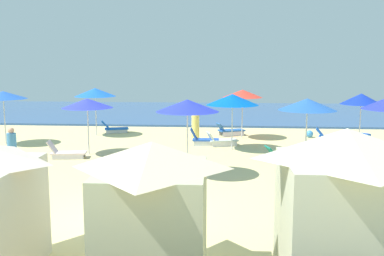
{
  "coord_description": "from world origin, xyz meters",
  "views": [
    {
      "loc": [
        2.57,
        -10.61,
        3.9
      ],
      "look_at": [
        1.04,
        8.74,
        0.98
      ],
      "focal_mm": 42.2,
      "sensor_mm": 36.0,
      "label": 1
    }
  ],
  "objects_px": {
    "cabana_2": "(153,211)",
    "lounge_chair_1_0": "(281,155)",
    "beachgoer_0": "(195,124)",
    "lounge_chair_4_0": "(65,152)",
    "umbrella_4": "(87,103)",
    "lounge_chair_3_0": "(148,162)",
    "cooler_box_1": "(364,137)",
    "lounge_chair_5_0": "(114,128)",
    "lounge_chair_9_0": "(230,131)",
    "umbrella_0": "(232,100)",
    "lounge_chair_0_0": "(221,140)",
    "umbrella_9": "(243,94)",
    "umbrella_1": "(307,104)",
    "beachgoer_1": "(12,150)",
    "umbrella_2": "(3,95)",
    "umbrella_3": "(187,106)",
    "umbrella_5": "(95,92)",
    "cabana_3": "(343,211)",
    "lounge_chair_0_1": "(203,139)",
    "beach_ball_2": "(310,134)",
    "umbrella_7": "(361,99)",
    "lounge_chair_7_0": "(331,137)"
  },
  "relations": [
    {
      "from": "lounge_chair_1_0",
      "to": "cooler_box_1",
      "type": "height_order",
      "value": "lounge_chair_1_0"
    },
    {
      "from": "lounge_chair_7_0",
      "to": "umbrella_1",
      "type": "bearing_deg",
      "value": 171.9
    },
    {
      "from": "cabana_2",
      "to": "lounge_chair_9_0",
      "type": "height_order",
      "value": "cabana_2"
    },
    {
      "from": "cooler_box_1",
      "to": "lounge_chair_7_0",
      "type": "bearing_deg",
      "value": -106.67
    },
    {
      "from": "cabana_3",
      "to": "lounge_chair_4_0",
      "type": "height_order",
      "value": "cabana_3"
    },
    {
      "from": "cabana_3",
      "to": "umbrella_1",
      "type": "distance_m",
      "value": 9.46
    },
    {
      "from": "lounge_chair_0_1",
      "to": "umbrella_2",
      "type": "xyz_separation_m",
      "value": [
        -9.26,
        -0.44,
        2.03
      ]
    },
    {
      "from": "beachgoer_0",
      "to": "lounge_chair_4_0",
      "type": "bearing_deg",
      "value": 164.5
    },
    {
      "from": "lounge_chair_1_0",
      "to": "umbrella_2",
      "type": "relative_size",
      "value": 0.57
    },
    {
      "from": "lounge_chair_0_1",
      "to": "umbrella_4",
      "type": "distance_m",
      "value": 5.57
    },
    {
      "from": "umbrella_9",
      "to": "cooler_box_1",
      "type": "bearing_deg",
      "value": 0.57
    },
    {
      "from": "lounge_chair_0_0",
      "to": "lounge_chair_9_0",
      "type": "height_order",
      "value": "lounge_chair_9_0"
    },
    {
      "from": "umbrella_2",
      "to": "umbrella_3",
      "type": "height_order",
      "value": "umbrella_3"
    },
    {
      "from": "umbrella_0",
      "to": "lounge_chair_4_0",
      "type": "distance_m",
      "value": 7.35
    },
    {
      "from": "umbrella_1",
      "to": "beachgoer_1",
      "type": "relative_size",
      "value": 1.64
    },
    {
      "from": "umbrella_4",
      "to": "beach_ball_2",
      "type": "relative_size",
      "value": 6.49
    },
    {
      "from": "umbrella_9",
      "to": "beachgoer_1",
      "type": "relative_size",
      "value": 1.59
    },
    {
      "from": "lounge_chair_4_0",
      "to": "beachgoer_1",
      "type": "distance_m",
      "value": 2.41
    },
    {
      "from": "umbrella_4",
      "to": "lounge_chair_3_0",
      "type": "bearing_deg",
      "value": -39.65
    },
    {
      "from": "lounge_chair_0_1",
      "to": "lounge_chair_1_0",
      "type": "height_order",
      "value": "lounge_chair_0_1"
    },
    {
      "from": "beachgoer_1",
      "to": "umbrella_5",
      "type": "bearing_deg",
      "value": 169.52
    },
    {
      "from": "lounge_chair_1_0",
      "to": "umbrella_5",
      "type": "relative_size",
      "value": 0.58
    },
    {
      "from": "lounge_chair_0_0",
      "to": "beachgoer_0",
      "type": "bearing_deg",
      "value": 22.19
    },
    {
      "from": "umbrella_5",
      "to": "cooler_box_1",
      "type": "height_order",
      "value": "umbrella_5"
    },
    {
      "from": "lounge_chair_4_0",
      "to": "umbrella_9",
      "type": "xyz_separation_m",
      "value": [
        7.23,
        5.3,
        2.02
      ]
    },
    {
      "from": "lounge_chair_9_0",
      "to": "umbrella_9",
      "type": "bearing_deg",
      "value": -162.92
    },
    {
      "from": "umbrella_3",
      "to": "beachgoer_0",
      "type": "height_order",
      "value": "umbrella_3"
    },
    {
      "from": "umbrella_2",
      "to": "beachgoer_1",
      "type": "relative_size",
      "value": 1.62
    },
    {
      "from": "cabana_2",
      "to": "lounge_chair_1_0",
      "type": "xyz_separation_m",
      "value": [
        3.4,
        10.03,
        -1.06
      ]
    },
    {
      "from": "umbrella_9",
      "to": "beach_ball_2",
      "type": "bearing_deg",
      "value": 8.47
    },
    {
      "from": "umbrella_1",
      "to": "beach_ball_2",
      "type": "relative_size",
      "value": 7.0
    },
    {
      "from": "umbrella_2",
      "to": "umbrella_5",
      "type": "xyz_separation_m",
      "value": [
        3.51,
        2.84,
        -0.05
      ]
    },
    {
      "from": "umbrella_2",
      "to": "cabana_2",
      "type": "bearing_deg",
      "value": -54.26
    },
    {
      "from": "lounge_chair_1_0",
      "to": "umbrella_5",
      "type": "xyz_separation_m",
      "value": [
        -8.99,
        5.45,
        2.02
      ]
    },
    {
      "from": "umbrella_3",
      "to": "beach_ball_2",
      "type": "bearing_deg",
      "value": 56.04
    },
    {
      "from": "cooler_box_1",
      "to": "lounge_chair_5_0",
      "type": "bearing_deg",
      "value": -139.46
    },
    {
      "from": "umbrella_7",
      "to": "beachgoer_0",
      "type": "xyz_separation_m",
      "value": [
        -7.53,
        1.52,
        -1.44
      ]
    },
    {
      "from": "umbrella_2",
      "to": "lounge_chair_4_0",
      "type": "height_order",
      "value": "umbrella_2"
    },
    {
      "from": "cabana_2",
      "to": "umbrella_7",
      "type": "bearing_deg",
      "value": 60.07
    },
    {
      "from": "umbrella_3",
      "to": "cooler_box_1",
      "type": "height_order",
      "value": "umbrella_3"
    },
    {
      "from": "umbrella_0",
      "to": "lounge_chair_5_0",
      "type": "relative_size",
      "value": 1.6
    },
    {
      "from": "umbrella_4",
      "to": "lounge_chair_4_0",
      "type": "xyz_separation_m",
      "value": [
        -0.71,
        -0.83,
        -1.91
      ]
    },
    {
      "from": "lounge_chair_4_0",
      "to": "lounge_chair_9_0",
      "type": "xyz_separation_m",
      "value": [
        6.61,
        6.05,
        0.03
      ]
    },
    {
      "from": "cabana_3",
      "to": "lounge_chair_3_0",
      "type": "height_order",
      "value": "cabana_3"
    },
    {
      "from": "umbrella_3",
      "to": "umbrella_2",
      "type": "bearing_deg",
      "value": 150.14
    },
    {
      "from": "lounge_chair_3_0",
      "to": "lounge_chair_9_0",
      "type": "bearing_deg",
      "value": 0.17
    },
    {
      "from": "cabana_3",
      "to": "cooler_box_1",
      "type": "relative_size",
      "value": 5.46
    },
    {
      "from": "cabana_2",
      "to": "lounge_chair_4_0",
      "type": "relative_size",
      "value": 1.6
    },
    {
      "from": "lounge_chair_3_0",
      "to": "beachgoer_0",
      "type": "height_order",
      "value": "beachgoer_0"
    },
    {
      "from": "umbrella_0",
      "to": "umbrella_1",
      "type": "height_order",
      "value": "umbrella_1"
    }
  ]
}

